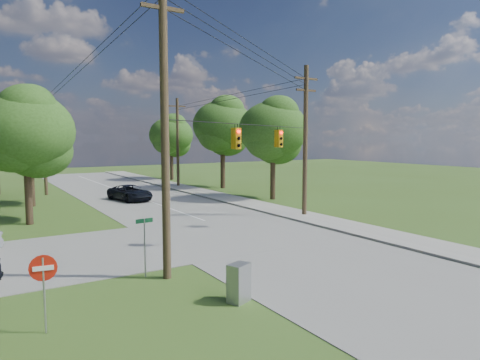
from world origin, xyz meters
TOP-DOWN VIEW (x-y plane):
  - ground at (0.00, 0.00)m, footprint 140.00×140.00m
  - main_road at (2.00, 5.00)m, footprint 10.00×100.00m
  - sidewalk_east at (8.70, 5.00)m, footprint 2.60×100.00m
  - pole_sw at (-4.60, 0.40)m, footprint 2.00×0.32m
  - pole_ne at (8.90, 8.00)m, footprint 2.00×0.32m
  - pole_north_e at (8.90, 30.00)m, footprint 2.00×0.32m
  - pole_north_w at (-5.00, 30.00)m, footprint 2.00×0.32m
  - power_lines at (1.50, 11.54)m, footprint 13.93×29.62m
  - traffic_signals at (2.55, 4.43)m, footprint 4.91×3.27m
  - tree_w_near at (-8.00, 15.00)m, footprint 6.00×6.00m
  - tree_w_mid at (-7.00, 23.00)m, footprint 6.40×6.40m
  - tree_e_near at (12.00, 16.00)m, footprint 6.20×6.20m
  - tree_e_mid at (12.50, 26.00)m, footprint 6.60×6.60m
  - tree_e_far at (11.50, 38.00)m, footprint 5.80×5.80m
  - car_main_north at (0.72, 21.87)m, footprint 3.24×5.24m
  - control_cabinet at (-3.50, -3.18)m, footprint 0.87×0.76m
  - do_not_enter_sign at (-9.35, -2.27)m, footprint 0.75×0.17m
  - street_name_sign at (-5.28, 1.00)m, footprint 0.71×0.09m

SIDE VIEW (x-z plane):
  - ground at x=0.00m, z-range 0.00..0.00m
  - main_road at x=2.00m, z-range 0.00..0.03m
  - sidewalk_east at x=8.70m, z-range 0.00..0.12m
  - control_cabinet at x=-3.50m, z-range 0.00..1.31m
  - car_main_north at x=0.72m, z-range 0.03..1.38m
  - street_name_sign at x=-5.28m, z-range 0.35..2.71m
  - do_not_enter_sign at x=-9.35m, z-range 0.53..2.79m
  - pole_north_e at x=8.90m, z-range 0.13..10.13m
  - pole_north_w at x=-5.00m, z-range 0.13..10.13m
  - pole_ne at x=8.90m, z-range 0.22..10.72m
  - traffic_signals at x=2.55m, z-range 4.97..6.02m
  - tree_e_far at x=11.50m, z-range 1.76..10.08m
  - tree_w_near at x=-8.00m, z-range 1.72..10.12m
  - pole_sw at x=-4.60m, z-range 0.23..12.23m
  - tree_e_near at x=12.00m, z-range 1.85..10.66m
  - tree_w_mid at x=-7.00m, z-range 1.97..11.19m
  - tree_e_mid at x=12.50m, z-range 2.09..11.73m
  - power_lines at x=1.50m, z-range 6.69..11.62m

